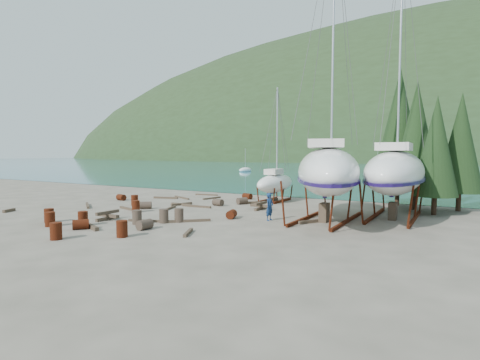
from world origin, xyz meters
The scene contains 54 objects.
ground centered at (0.00, 0.00, 0.00)m, with size 600.00×600.00×0.00m, color #5E584A.
bay_water centered at (0.00, 315.00, 0.01)m, with size 700.00×700.00×0.00m, color #19697F.
far_hill centered at (0.00, 320.00, 0.00)m, with size 800.00×360.00×110.00m, color #24341A.
far_house_left centered at (-60.00, 190.00, 2.92)m, with size 6.60×5.60×5.60m.
far_house_center centered at (-20.00, 190.00, 2.92)m, with size 6.60×5.60×5.60m.
cypress_near_right centered at (12.50, 12.00, 5.79)m, with size 3.60×3.60×10.00m.
cypress_mid_right centered at (14.00, 10.00, 4.92)m, with size 3.06×3.06×8.50m.
cypress_back_left centered at (11.00, 14.00, 6.66)m, with size 4.14×4.14×11.50m.
cypress_far_right centered at (15.50, 13.00, 5.21)m, with size 3.24×3.24×9.00m.
moored_boat_left centered at (-30.00, 60.00, 0.39)m, with size 2.00×5.00×6.05m.
moored_boat_mid centered at (10.00, 80.00, 0.39)m, with size 2.00×5.00×6.05m.
moored_boat_far centered at (-8.00, 110.00, 0.39)m, with size 2.00×5.00×6.05m.
large_sailboat_near centered at (8.09, 3.92, 3.29)m, with size 7.74×13.51×20.44m.
large_sailboat_far centered at (11.77, 6.92, 3.17)m, with size 4.03×12.41×19.43m.
small_sailboat_shore centered at (0.92, 11.21, 1.72)m, with size 2.20×6.55×10.41m.
worker centered at (4.82, 2.01, 0.90)m, with size 0.66×0.43×1.81m, color navy.
drum_0 centered at (-7.07, -5.72, 0.44)m, with size 0.58×0.58×0.88m, color #632711.
drum_1 centered at (-0.11, -4.32, 0.29)m, with size 0.58×0.58×0.88m, color #2D2823.
drum_2 centered at (-11.89, 4.53, 0.29)m, with size 0.58×0.58×0.88m, color #632711.
drum_3 centered at (-2.17, -8.47, 0.44)m, with size 0.58×0.58×0.88m, color #632711.
drum_4 centered at (-2.10, 11.35, 0.29)m, with size 0.58×0.58×0.88m, color #632711.
drum_5 centered at (0.07, -1.47, 0.44)m, with size 0.58×0.58×0.88m, color #2D2823.
drum_6 centered at (2.27, 1.38, 0.29)m, with size 0.58×0.58×0.88m, color #632711.
drum_7 centered at (0.29, -6.36, 0.44)m, with size 0.58×0.58×0.88m, color #632711.
drum_8 centered at (-8.24, 2.72, 0.44)m, with size 0.58×0.58×0.88m, color #632711.
drum_9 centered at (-1.99, 6.11, 0.29)m, with size 0.58×0.58×0.88m, color #2D2823.
drum_10 centered at (-4.22, -5.36, 0.44)m, with size 0.58×0.58×0.88m, color #632711.
drum_11 centered at (-0.74, 7.98, 0.29)m, with size 0.58×0.58×0.88m, color #2D2823.
drum_12 centered at (-3.35, -6.15, 0.29)m, with size 0.58×0.58×0.88m, color #632711.
drum_13 centered at (-5.71, -6.53, 0.44)m, with size 0.58×0.58×0.88m, color #632711.
drum_14 centered at (-5.37, 0.07, 0.44)m, with size 0.58×0.58×0.88m, color #632711.
drum_15 centered at (-5.98, 1.74, 0.29)m, with size 0.58×0.58×0.88m, color #2D2823.
drum_16 centered at (-1.72, -3.35, 0.44)m, with size 0.58×0.58×0.88m, color #2D2823.
drum_17 centered at (-0.59, -2.15, 0.44)m, with size 0.58×0.58×0.88m, color #2D2823.
timber_0 centered at (-7.46, 12.09, 0.07)m, with size 0.14×2.56×0.14m, color brown.
timber_1 centered at (7.42, 2.43, 0.10)m, with size 0.19×1.66×0.19m, color brown.
timber_2 centered at (-9.20, 7.67, 0.09)m, with size 0.19×2.50×0.19m, color brown.
timber_3 centered at (-1.56, -2.39, 0.07)m, with size 0.15×2.96×0.15m, color brown.
timber_4 centered at (-4.89, 4.78, 0.09)m, with size 0.17×2.08×0.17m, color brown.
timber_5 centered at (0.63, -1.11, 0.08)m, with size 0.16×2.74×0.16m, color brown.
timber_6 centered at (-0.22, 8.74, 0.10)m, with size 0.19×1.63×0.19m, color brown.
timber_7 centered at (2.83, -4.03, 0.09)m, with size 0.17×1.79×0.17m, color brown.
timber_8 centered at (-4.87, 4.82, 0.09)m, with size 0.19×2.05×0.19m, color brown.
timber_9 centered at (-5.21, 9.83, 0.08)m, with size 0.15×2.30×0.15m, color brown.
timber_10 centered at (-3.04, 4.49, 0.08)m, with size 0.16×2.77×0.16m, color brown.
timber_11 centered at (-4.17, 2.47, 0.08)m, with size 0.15×2.38×0.15m, color brown.
timber_12 centered at (-6.84, 0.66, 0.08)m, with size 0.17×2.50×0.17m, color brown.
timber_13 centered at (-13.73, -4.68, 0.11)m, with size 0.22×1.09×0.22m, color brown.
timber_14 centered at (-11.11, 0.23, 0.09)m, with size 0.18×2.94×0.18m, color brown.
timber_15 centered at (-8.02, 8.68, 0.07)m, with size 0.15×2.92×0.15m, color brown.
timber_16 centered at (-3.45, -5.52, 0.11)m, with size 0.23×2.99×0.23m, color brown.
timber_17 centered at (-8.31, 3.60, 0.08)m, with size 0.16×2.09×0.16m, color brown.
timber_pile_fore centered at (-4.52, -3.25, 0.30)m, with size 1.80×1.80×0.60m.
timber_pile_aft centered at (2.12, 5.98, 0.30)m, with size 1.80×1.80×0.60m.
Camera 1 is at (15.47, -19.95, 4.37)m, focal length 28.00 mm.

